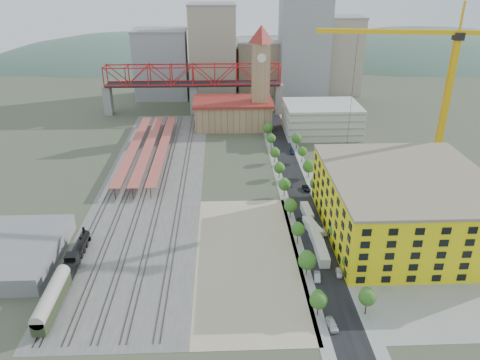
{
  "coord_description": "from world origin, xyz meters",
  "views": [
    {
      "loc": [
        -10.46,
        -137.72,
        72.8
      ],
      "look_at": [
        -4.99,
        -2.63,
        10.0
      ],
      "focal_mm": 35.0,
      "sensor_mm": 36.0,
      "label": 1
    }
  ],
  "objects_px": {
    "site_trailer_b": "(317,239)",
    "clock_tower": "(261,68)",
    "locomotive": "(76,255)",
    "tower_crane": "(437,81)",
    "car_0": "(332,324)",
    "site_trailer_a": "(322,253)",
    "site_trailer_d": "(307,212)",
    "coach": "(52,299)",
    "site_trailer_c": "(313,228)",
    "construction_building": "(404,204)"
  },
  "relations": [
    {
      "from": "tower_crane",
      "to": "site_trailer_b",
      "type": "relative_size",
      "value": 6.5
    },
    {
      "from": "locomotive",
      "to": "site_trailer_c",
      "type": "bearing_deg",
      "value": 10.83
    },
    {
      "from": "clock_tower",
      "to": "coach",
      "type": "distance_m",
      "value": 145.3
    },
    {
      "from": "site_trailer_a",
      "to": "site_trailer_c",
      "type": "distance_m",
      "value": 13.61
    },
    {
      "from": "coach",
      "to": "site_trailer_d",
      "type": "height_order",
      "value": "coach"
    },
    {
      "from": "construction_building",
      "to": "coach",
      "type": "bearing_deg",
      "value": -161.51
    },
    {
      "from": "coach",
      "to": "site_trailer_b",
      "type": "relative_size",
      "value": 1.98
    },
    {
      "from": "site_trailer_c",
      "to": "clock_tower",
      "type": "bearing_deg",
      "value": 81.19
    },
    {
      "from": "clock_tower",
      "to": "locomotive",
      "type": "relative_size",
      "value": 2.27
    },
    {
      "from": "construction_building",
      "to": "site_trailer_b",
      "type": "bearing_deg",
      "value": -169.5
    },
    {
      "from": "clock_tower",
      "to": "site_trailer_c",
      "type": "relative_size",
      "value": 5.22
    },
    {
      "from": "site_trailer_c",
      "to": "locomotive",
      "type": "bearing_deg",
      "value": 177.38
    },
    {
      "from": "site_trailer_b",
      "to": "site_trailer_c",
      "type": "height_order",
      "value": "site_trailer_c"
    },
    {
      "from": "locomotive",
      "to": "site_trailer_a",
      "type": "relative_size",
      "value": 2.2
    },
    {
      "from": "site_trailer_c",
      "to": "car_0",
      "type": "relative_size",
      "value": 2.12
    },
    {
      "from": "site_trailer_b",
      "to": "car_0",
      "type": "relative_size",
      "value": 2.05
    },
    {
      "from": "clock_tower",
      "to": "site_trailer_a",
      "type": "distance_m",
      "value": 115.74
    },
    {
      "from": "tower_crane",
      "to": "car_0",
      "type": "relative_size",
      "value": 13.32
    },
    {
      "from": "tower_crane",
      "to": "site_trailer_d",
      "type": "height_order",
      "value": "tower_crane"
    },
    {
      "from": "tower_crane",
      "to": "construction_building",
      "type": "bearing_deg",
      "value": -120.22
    },
    {
      "from": "site_trailer_d",
      "to": "site_trailer_b",
      "type": "bearing_deg",
      "value": -92.52
    },
    {
      "from": "site_trailer_c",
      "to": "site_trailer_d",
      "type": "height_order",
      "value": "site_trailer_c"
    },
    {
      "from": "locomotive",
      "to": "site_trailer_b",
      "type": "height_order",
      "value": "locomotive"
    },
    {
      "from": "coach",
      "to": "car_0",
      "type": "height_order",
      "value": "coach"
    },
    {
      "from": "site_trailer_b",
      "to": "car_0",
      "type": "distance_m",
      "value": 34.26
    },
    {
      "from": "car_0",
      "to": "locomotive",
      "type": "bearing_deg",
      "value": 150.89
    },
    {
      "from": "tower_crane",
      "to": "site_trailer_d",
      "type": "xyz_separation_m",
      "value": [
        -42.71,
        -17.25,
        -37.41
      ]
    },
    {
      "from": "locomotive",
      "to": "car_0",
      "type": "bearing_deg",
      "value": -23.76
    },
    {
      "from": "construction_building",
      "to": "coach",
      "type": "distance_m",
      "value": 97.21
    },
    {
      "from": "site_trailer_d",
      "to": "car_0",
      "type": "xyz_separation_m",
      "value": [
        -3.0,
        -50.39,
        -0.48
      ]
    },
    {
      "from": "site_trailer_a",
      "to": "site_trailer_b",
      "type": "relative_size",
      "value": 1.08
    },
    {
      "from": "site_trailer_b",
      "to": "clock_tower",
      "type": "bearing_deg",
      "value": 91.98
    },
    {
      "from": "clock_tower",
      "to": "site_trailer_a",
      "type": "xyz_separation_m",
      "value": [
        8.0,
        -112.2,
        -27.27
      ]
    },
    {
      "from": "locomotive",
      "to": "construction_building",
      "type": "bearing_deg",
      "value": 6.95
    },
    {
      "from": "site_trailer_b",
      "to": "car_0",
      "type": "bearing_deg",
      "value": -97.41
    },
    {
      "from": "site_trailer_b",
      "to": "site_trailer_d",
      "type": "relative_size",
      "value": 1.03
    },
    {
      "from": "car_0",
      "to": "clock_tower",
      "type": "bearing_deg",
      "value": 86.71
    },
    {
      "from": "site_trailer_a",
      "to": "site_trailer_d",
      "type": "relative_size",
      "value": 1.11
    },
    {
      "from": "locomotive",
      "to": "car_0",
      "type": "relative_size",
      "value": 4.88
    },
    {
      "from": "construction_building",
      "to": "locomotive",
      "type": "distance_m",
      "value": 92.97
    },
    {
      "from": "site_trailer_a",
      "to": "site_trailer_d",
      "type": "height_order",
      "value": "site_trailer_a"
    },
    {
      "from": "clock_tower",
      "to": "site_trailer_d",
      "type": "xyz_separation_m",
      "value": [
        8.0,
        -88.56,
        -27.41
      ]
    },
    {
      "from": "locomotive",
      "to": "coach",
      "type": "bearing_deg",
      "value": -90.0
    },
    {
      "from": "clock_tower",
      "to": "car_0",
      "type": "xyz_separation_m",
      "value": [
        5.0,
        -138.94,
        -27.89
      ]
    },
    {
      "from": "tower_crane",
      "to": "site_trailer_d",
      "type": "bearing_deg",
      "value": -158.01
    },
    {
      "from": "site_trailer_b",
      "to": "car_0",
      "type": "xyz_separation_m",
      "value": [
        -3.0,
        -34.13,
        -0.52
      ]
    },
    {
      "from": "construction_building",
      "to": "site_trailer_a",
      "type": "distance_m",
      "value": 29.81
    },
    {
      "from": "locomotive",
      "to": "tower_crane",
      "type": "relative_size",
      "value": 0.37
    },
    {
      "from": "tower_crane",
      "to": "car_0",
      "type": "bearing_deg",
      "value": -124.05
    },
    {
      "from": "construction_building",
      "to": "site_trailer_b",
      "type": "relative_size",
      "value": 5.25
    }
  ]
}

